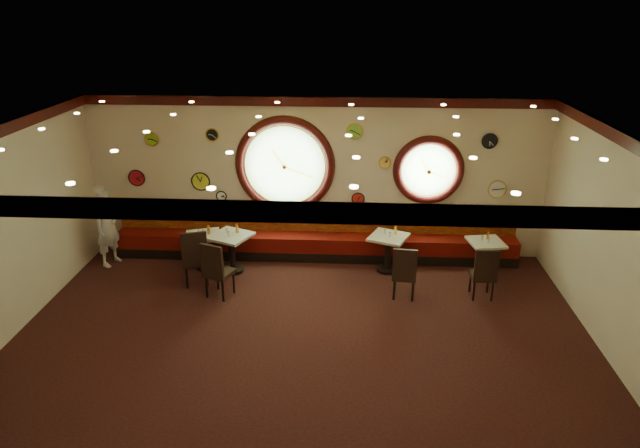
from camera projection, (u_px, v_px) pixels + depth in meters
The scene contains 49 objects.
floor at pixel (303, 330), 9.07m from camera, with size 9.00×6.00×0.00m, color black.
ceiling at pixel (301, 131), 7.89m from camera, with size 9.00×6.00×0.02m, color gold.
wall_back at pixel (316, 178), 11.26m from camera, with size 9.00×0.02×3.20m, color beige.
wall_front at pixel (276, 355), 5.70m from camera, with size 9.00×0.02×3.20m, color beige.
wall_left at pixel (10, 231), 8.73m from camera, with size 0.02×6.00×3.20m, color beige.
wall_right at pixel (612, 244), 8.24m from camera, with size 0.02×6.00×3.20m, color beige.
molding_back at pixel (315, 101), 10.66m from camera, with size 9.00×0.10×0.18m, color #340B09.
molding_front at pixel (272, 212), 5.19m from camera, with size 9.00×0.10×0.18m, color #340B09.
molding_right at pixel (630, 142), 7.68m from camera, with size 0.10×6.00×0.18m, color #340B09.
banquette_base at pixel (315, 253), 11.56m from camera, with size 8.00×0.55×0.20m, color black.
banquette_seat at pixel (315, 241), 11.47m from camera, with size 8.00×0.55×0.30m, color #540A07.
banquette_back at pixel (315, 219), 11.52m from camera, with size 8.00×0.10×0.55m, color #600907.
porthole_left_glass at pixel (285, 165), 11.20m from camera, with size 1.66×1.66×0.02m, color #95D47F.
porthole_left_frame at pixel (285, 166), 11.18m from camera, with size 1.98×1.98×0.18m, color #340B09.
porthole_left_ring at pixel (285, 166), 11.16m from camera, with size 1.61×1.61×0.03m, color gold.
porthole_right_glass at pixel (428, 170), 11.06m from camera, with size 1.10×1.10×0.02m, color #95D47F.
porthole_right_frame at pixel (428, 170), 11.05m from camera, with size 1.38×1.38×0.18m, color #340B09.
porthole_right_ring at pixel (429, 171), 11.02m from camera, with size 1.09×1.09×0.03m, color gold.
wall_clock_0 at pixel (152, 139), 11.12m from camera, with size 0.26×0.26×0.03m, color #95C627.
wall_clock_1 at pixel (358, 199), 11.33m from camera, with size 0.24×0.24×0.03m, color red.
wall_clock_2 at pixel (212, 135), 11.02m from camera, with size 0.24×0.24×0.03m, color black.
wall_clock_3 at pixel (385, 162), 11.02m from camera, with size 0.22×0.22×0.03m, color #FBD153.
wall_clock_4 at pixel (221, 196), 11.48m from camera, with size 0.20×0.20×0.03m, color white.
wall_clock_5 at pixel (490, 141), 10.75m from camera, with size 0.28×0.28×0.03m, color black.
wall_clock_6 at pixel (201, 181), 11.39m from camera, with size 0.36×0.36×0.03m, color gold.
wall_clock_7 at pixel (497, 189), 11.09m from camera, with size 0.34×0.34×0.03m, color white.
wall_clock_8 at pixel (355, 131), 10.83m from camera, with size 0.30×0.30×0.03m, color #78B839.
wall_clock_9 at pixel (137, 178), 11.44m from camera, with size 0.32×0.32×0.03m, color #B51220.
table_a at pixel (205, 247), 11.00m from camera, with size 0.80×0.80×0.70m.
table_b at pixel (232, 248), 10.84m from camera, with size 0.91×0.91×0.76m.
table_c at pixel (388, 249), 10.87m from camera, with size 0.87×0.87×0.73m.
table_d at pixel (485, 253), 10.74m from camera, with size 0.72×0.72×0.68m.
chair_a at pixel (195, 254), 10.25m from camera, with size 0.57×0.57×0.67m.
chair_b at pixel (216, 267), 9.83m from camera, with size 0.57×0.57×0.64m.
chair_c at pixel (405, 270), 9.81m from camera, with size 0.45×0.45×0.61m.
chair_d at pixel (484, 270), 9.80m from camera, with size 0.41×0.41×0.60m.
condiment_a_salt at pixel (198, 231), 10.95m from camera, with size 0.03×0.03×0.10m, color silver.
condiment_b_salt at pixel (227, 231), 10.80m from camera, with size 0.03×0.03×0.10m, color #BCBCC0.
condiment_c_salt at pixel (385, 232), 10.83m from camera, with size 0.03×0.03×0.10m, color silver.
condiment_d_salt at pixel (482, 238), 10.67m from camera, with size 0.03×0.03×0.09m, color silver.
condiment_a_pepper at pixel (203, 232), 10.86m from camera, with size 0.04×0.04×0.11m, color silver.
condiment_b_pepper at pixel (229, 234), 10.64m from camera, with size 0.04×0.04×0.10m, color silver.
condiment_c_pepper at pixel (390, 235), 10.69m from camera, with size 0.04×0.04×0.10m, color silver.
condiment_d_pepper at pixel (489, 240), 10.58m from camera, with size 0.03×0.03×0.09m, color silver.
condiment_a_bottle at pixel (209, 230), 10.90m from camera, with size 0.06×0.06×0.18m, color orange.
condiment_b_bottle at pixel (237, 228), 10.81m from camera, with size 0.06×0.06×0.18m, color #C8852F.
condiment_c_bottle at pixel (396, 230), 10.82m from camera, with size 0.06×0.06×0.18m, color yellow.
condiment_d_bottle at pixel (488, 235), 10.71m from camera, with size 0.05×0.05×0.15m, color orange.
waiter at pixel (107, 226), 11.03m from camera, with size 0.59×0.39×1.62m, color silver.
Camera 1 is at (0.72, -7.77, 4.93)m, focal length 32.00 mm.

